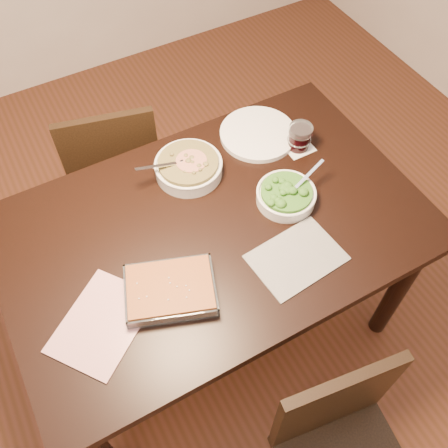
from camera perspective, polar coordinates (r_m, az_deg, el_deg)
name	(u,v)px	position (r m, az deg, el deg)	size (l,w,h in m)	color
ground	(217,320)	(2.31, -0.83, -10.95)	(4.00, 4.00, 0.00)	#492715
table	(215,241)	(1.73, -1.09, -1.94)	(1.40, 0.90, 0.75)	black
magazine_a	(102,323)	(1.52, -13.75, -10.90)	(0.29, 0.22, 0.01)	#A93045
magazine_b	(297,258)	(1.60, 8.29, -3.82)	(0.28, 0.20, 0.01)	#282830
coaster	(298,147)	(1.90, 8.45, 8.74)	(0.10, 0.10, 0.00)	white
stew_bowl	(189,167)	(1.78, -4.08, 6.56)	(0.27, 0.24, 0.09)	silver
broccoli_bowl	(286,195)	(1.71, 7.11, 3.32)	(0.23, 0.21, 0.08)	silver
baking_dish	(170,290)	(1.51, -6.15, -7.51)	(0.32, 0.28, 0.05)	silver
wine_tumbler	(300,137)	(1.87, 8.64, 9.85)	(0.09, 0.09, 0.10)	black
dinner_plate	(258,134)	(1.92, 3.89, 10.26)	(0.29, 0.29, 0.02)	white
chair_near	(341,447)	(1.72, 13.25, -23.57)	(0.43, 0.43, 0.81)	black
chair_far	(115,164)	(2.27, -12.36, 6.70)	(0.46, 0.46, 0.82)	black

